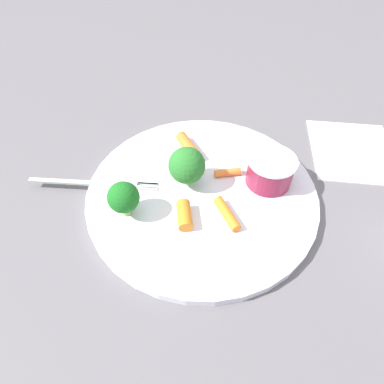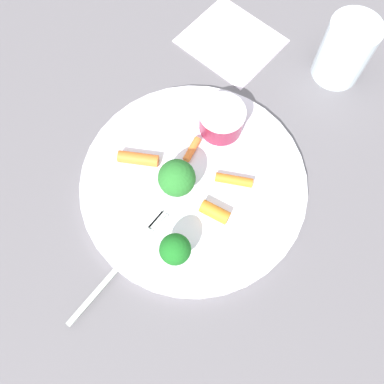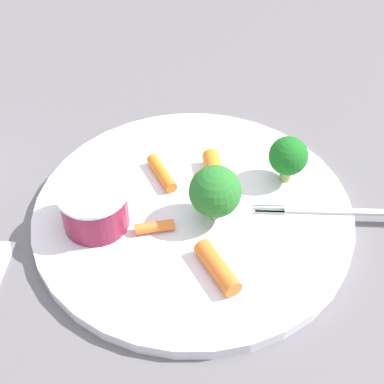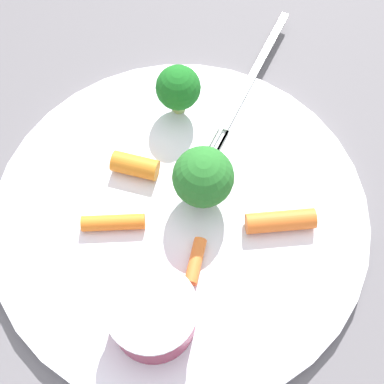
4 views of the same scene
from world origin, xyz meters
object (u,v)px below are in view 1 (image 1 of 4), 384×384
Objects in this scene: carrot_stick_0 at (189,146)px; carrot_stick_2 at (184,215)px; carrot_stick_1 at (228,172)px; broccoli_floret_0 at (187,166)px; broccoli_floret_1 at (124,198)px; fork at (96,183)px; napkin at (353,150)px; sauce_cup at (270,171)px; plate at (202,193)px; carrot_stick_3 at (227,214)px.

carrot_stick_2 reaches higher than carrot_stick_0.
carrot_stick_2 is at bearing 149.81° from carrot_stick_1.
broccoli_floret_0 is at bearing 112.78° from carrot_stick_1.
broccoli_floret_1 is 0.07m from fork.
carrot_stick_2 reaches higher than napkin.
broccoli_floret_1 is 0.15m from carrot_stick_1.
carrot_stick_1 is at bearing -125.75° from carrot_stick_0.
plate is at bearing 107.36° from sauce_cup.
broccoli_floret_1 reaches higher than plate.
carrot_stick_3 is at bearing -85.33° from broccoli_floret_1.
plate is 5.30× the size of broccoli_floret_0.
carrot_stick_0 is (0.07, 0.01, -0.02)m from broccoli_floret_0.
fork is (-0.02, 0.12, -0.03)m from broccoli_floret_0.
sauce_cup is at bearing -52.82° from carrot_stick_2.
broccoli_floret_0 is (-0.02, 0.11, 0.01)m from sauce_cup.
plate is 0.14m from fork.
carrot_stick_2 is at bearing 127.18° from sauce_cup.
carrot_stick_2 is at bearing 125.67° from napkin.
broccoli_floret_1 is 1.00× the size of carrot_stick_3.
carrot_stick_0 is (0.12, -0.06, -0.02)m from broccoli_floret_1.
plate is 6.16× the size of broccoli_floret_1.
carrot_stick_2 is 0.77× the size of carrot_stick_3.
carrot_stick_0 is 0.13m from carrot_stick_3.
napkin is at bearing -55.53° from sauce_cup.
broccoli_floret_0 is 0.06m from carrot_stick_2.
sauce_cup is 0.36× the size of fork.
broccoli_floret_0 is at bearing -174.03° from carrot_stick_0.
broccoli_floret_0 is 0.32× the size of fork.
broccoli_floret_0 is (0.01, 0.02, 0.04)m from plate.
carrot_stick_1 is 0.21m from napkin.
broccoli_floret_0 is 0.42× the size of napkin.
sauce_cup is 1.67× the size of carrot_stick_2.
sauce_cup is 0.16m from napkin.
carrot_stick_2 reaches higher than carrot_stick_1.
broccoli_floret_0 reaches higher than carrot_stick_3.
broccoli_floret_0 is at bearing 65.65° from plate.
fork is 1.28× the size of napkin.
broccoli_floret_1 is at bearing 118.69° from napkin.
napkin is at bearing -79.97° from carrot_stick_0.
broccoli_floret_0 reaches higher than plate.
plate is 0.05m from carrot_stick_3.
carrot_stick_0 reaches higher than napkin.
broccoli_floret_1 is 0.91× the size of carrot_stick_0.
napkin is (0.11, -0.24, -0.04)m from broccoli_floret_0.
carrot_stick_1 is 0.10m from carrot_stick_2.
fork is at bearing 98.67° from sauce_cup.
carrot_stick_2 is (-0.13, -0.01, 0.00)m from carrot_stick_0.
broccoli_floret_0 is at bearing 48.63° from carrot_stick_3.
plate is at bearing -86.83° from fork.
carrot_stick_2 is (-0.06, -0.00, -0.02)m from broccoli_floret_0.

